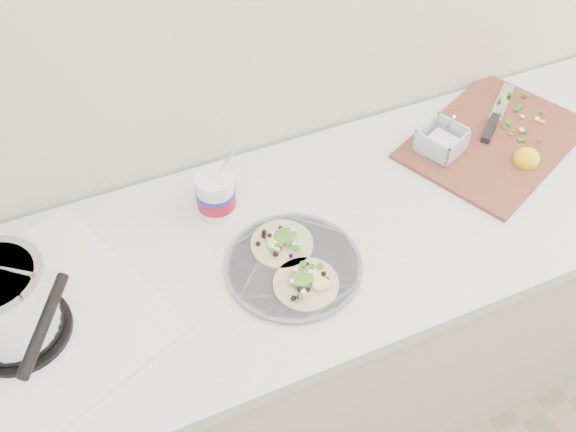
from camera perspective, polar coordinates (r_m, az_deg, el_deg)
name	(u,v)px	position (r m, az deg, el deg)	size (l,w,h in m)	color
counter	(293,335)	(1.88, 0.41, -10.56)	(2.44, 0.66, 0.90)	silver
stove	(11,314)	(1.39, -23.40, -8.00)	(0.65, 0.63, 0.25)	silver
taco_plate	(294,263)	(1.44, 0.50, -4.22)	(0.31, 0.31, 0.04)	slate
tub	(217,192)	(1.52, -6.36, 2.15)	(0.10, 0.10, 0.21)	white
cutboard	(490,136)	(1.82, 17.49, 6.82)	(0.59, 0.51, 0.08)	brown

